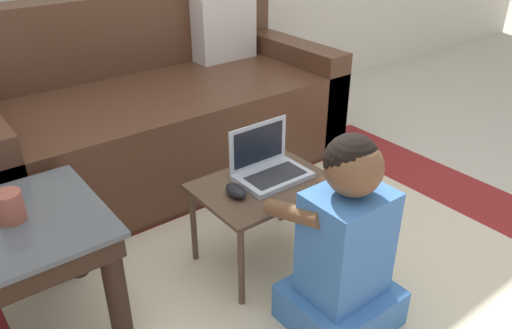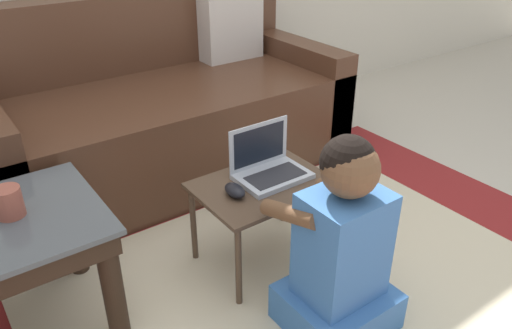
% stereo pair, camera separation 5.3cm
% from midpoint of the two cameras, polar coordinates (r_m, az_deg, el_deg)
% --- Properties ---
extents(ground_plane, '(16.00, 16.00, 0.00)m').
position_cam_midpoint_polar(ground_plane, '(2.03, 2.41, -12.54)').
color(ground_plane, beige).
extents(area_rug, '(2.60, 1.88, 0.01)m').
position_cam_midpoint_polar(area_rug, '(1.98, 4.11, -13.65)').
color(area_rug, maroon).
rests_on(area_rug, ground_plane).
extents(couch, '(1.85, 0.92, 0.88)m').
position_cam_midpoint_polar(couch, '(2.71, -11.82, 5.75)').
color(couch, '#4C2D1E').
rests_on(couch, ground_plane).
extents(laptop_desk, '(0.51, 0.37, 0.36)m').
position_cam_midpoint_polar(laptop_desk, '(1.93, 0.17, -3.32)').
color(laptop_desk, '#4C3828').
rests_on(laptop_desk, ground_plane).
extents(laptop, '(0.27, 0.19, 0.20)m').
position_cam_midpoint_polar(laptop, '(1.93, 0.74, -0.43)').
color(laptop, '#B7BCC6').
rests_on(laptop, laptop_desk).
extents(computer_mouse, '(0.06, 0.10, 0.04)m').
position_cam_midpoint_polar(computer_mouse, '(1.81, -3.15, -3.02)').
color(computer_mouse, black).
rests_on(computer_mouse, laptop_desk).
extents(person_seated, '(0.35, 0.41, 0.72)m').
position_cam_midpoint_polar(person_seated, '(1.66, 9.12, -9.51)').
color(person_seated, '#3D70B2').
rests_on(person_seated, ground_plane).
extents(cup_on_table, '(0.08, 0.08, 0.10)m').
position_cam_midpoint_polar(cup_on_table, '(1.69, -27.15, -4.31)').
color(cup_on_table, '#994C3D').
rests_on(cup_on_table, coffee_table).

